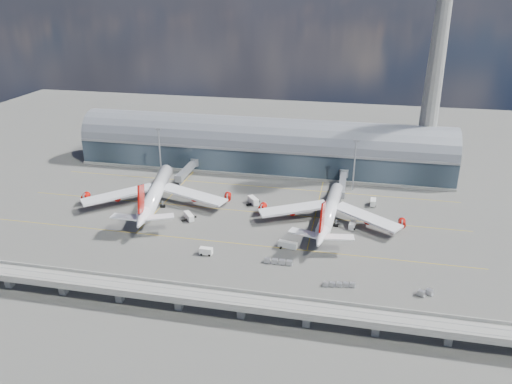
% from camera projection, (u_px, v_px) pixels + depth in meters
% --- Properties ---
extents(ground, '(500.00, 500.00, 0.00)m').
position_uv_depth(ground, '(225.00, 230.00, 205.94)').
color(ground, '#474744').
rests_on(ground, ground).
extents(taxi_lines, '(200.00, 80.12, 0.01)m').
position_uv_depth(taxi_lines, '(238.00, 208.00, 225.88)').
color(taxi_lines, gold).
rests_on(taxi_lines, ground).
extents(terminal, '(200.00, 30.00, 28.00)m').
position_uv_depth(terminal, '(262.00, 148.00, 271.89)').
color(terminal, '#202B35').
rests_on(terminal, ground).
extents(control_tower, '(19.00, 19.00, 103.00)m').
position_uv_depth(control_tower, '(434.00, 77.00, 244.59)').
color(control_tower, gray).
rests_on(control_tower, ground).
extents(guideway, '(220.00, 8.50, 7.20)m').
position_uv_depth(guideway, '(178.00, 295.00, 154.28)').
color(guideway, gray).
rests_on(guideway, ground).
extents(floodlight_mast_left, '(3.00, 0.70, 25.70)m').
position_uv_depth(floodlight_mast_left, '(160.00, 151.00, 259.82)').
color(floodlight_mast_left, gray).
rests_on(floodlight_mast_left, ground).
extents(floodlight_mast_right, '(3.00, 0.70, 25.70)m').
position_uv_depth(floodlight_mast_right, '(354.00, 164.00, 240.73)').
color(floodlight_mast_right, gray).
rests_on(floodlight_mast_right, ground).
extents(airliner_left, '(68.14, 71.76, 22.01)m').
position_uv_depth(airliner_left, '(155.00, 193.00, 226.17)').
color(airliner_left, white).
rests_on(airliner_left, ground).
extents(airliner_right, '(62.61, 65.44, 20.76)m').
position_uv_depth(airliner_right, '(330.00, 212.00, 209.92)').
color(airliner_right, white).
rests_on(airliner_right, ground).
extents(jet_bridge_left, '(4.40, 28.00, 7.25)m').
position_uv_depth(jet_bridge_left, '(188.00, 169.00, 258.41)').
color(jet_bridge_left, gray).
rests_on(jet_bridge_left, ground).
extents(jet_bridge_right, '(4.40, 32.00, 7.25)m').
position_uv_depth(jet_bridge_right, '(343.00, 182.00, 241.49)').
color(jet_bridge_right, gray).
rests_on(jet_bridge_right, ground).
extents(service_truck_0, '(6.28, 6.99, 2.94)m').
position_uv_depth(service_truck_0, '(189.00, 216.00, 214.70)').
color(service_truck_0, silver).
rests_on(service_truck_0, ground).
extents(service_truck_1, '(4.89, 2.47, 2.83)m').
position_uv_depth(service_truck_1, '(206.00, 251.00, 186.95)').
color(service_truck_1, silver).
rests_on(service_truck_1, ground).
extents(service_truck_2, '(7.70, 3.49, 2.69)m').
position_uv_depth(service_truck_2, '(288.00, 245.00, 191.57)').
color(service_truck_2, silver).
rests_on(service_truck_2, ground).
extents(service_truck_3, '(2.92, 5.61, 2.58)m').
position_uv_depth(service_truck_3, '(352.00, 225.00, 207.39)').
color(service_truck_3, silver).
rests_on(service_truck_3, ground).
extents(service_truck_4, '(2.79, 5.33, 3.04)m').
position_uv_depth(service_truck_4, '(373.00, 202.00, 228.26)').
color(service_truck_4, silver).
rests_on(service_truck_4, ground).
extents(service_truck_5, '(6.23, 6.97, 3.29)m').
position_uv_depth(service_truck_5, '(253.00, 201.00, 229.73)').
color(service_truck_5, silver).
rests_on(service_truck_5, ground).
extents(cargo_train_0, '(10.47, 1.74, 1.74)m').
position_uv_depth(cargo_train_0, '(278.00, 262.00, 180.89)').
color(cargo_train_0, gray).
rests_on(cargo_train_0, ground).
extents(cargo_train_1, '(11.10, 3.06, 1.46)m').
position_uv_depth(cargo_train_1, '(339.00, 285.00, 167.46)').
color(cargo_train_1, gray).
rests_on(cargo_train_1, ground).
extents(cargo_train_2, '(5.69, 3.95, 1.86)m').
position_uv_depth(cargo_train_2, '(425.00, 293.00, 162.71)').
color(cargo_train_2, gray).
rests_on(cargo_train_2, ground).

